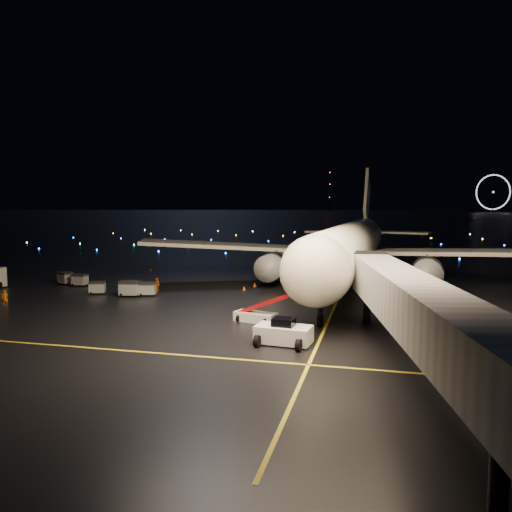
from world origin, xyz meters
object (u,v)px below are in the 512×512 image
object	(u,v)px
crew_a	(5,298)
baggage_cart_0	(148,289)
crew_c	(157,285)
pushback_tug	(284,331)
baggage_cart_2	(97,288)
belt_loader	(256,307)
baggage_cart_3	(80,280)
baggage_cart_4	(65,278)
baggage_cart_1	(129,289)
airliner	(353,220)

from	to	relation	value
crew_a	baggage_cart_0	xyz separation A→B (m)	(12.18, 9.16, -0.03)
crew_a	crew_c	world-z (taller)	crew_c
pushback_tug	baggage_cart_2	bearing A→B (deg)	154.82
belt_loader	baggage_cart_3	size ratio (longest dim) A/B	3.13
baggage_cart_0	crew_c	bearing A→B (deg)	79.62
baggage_cart_2	baggage_cart_4	size ratio (longest dim) A/B	0.92
belt_loader	crew_a	distance (m)	27.94
baggage_cart_2	baggage_cart_4	bearing A→B (deg)	126.55
pushback_tug	crew_a	bearing A→B (deg)	173.55
baggage_cart_0	baggage_cart_4	bearing A→B (deg)	146.08
baggage_cart_1	baggage_cart_2	size ratio (longest dim) A/B	1.21
baggage_cart_0	crew_a	bearing A→B (deg)	-157.47
belt_loader	airliner	bearing A→B (deg)	89.70
crew_c	baggage_cart_3	world-z (taller)	crew_c
baggage_cart_1	baggage_cart_2	world-z (taller)	baggage_cart_1
pushback_tug	baggage_cart_0	distance (m)	25.60
airliner	pushback_tug	size ratio (longest dim) A/B	14.26
crew_a	baggage_cart_1	bearing A→B (deg)	-4.78
airliner	crew_a	size ratio (longest dim) A/B	36.64
airliner	crew_c	xyz separation A→B (m)	(-23.29, -13.25, -7.86)
belt_loader	baggage_cart_0	xyz separation A→B (m)	(-15.74, 9.81, -0.61)
baggage_cart_2	baggage_cart_3	size ratio (longest dim) A/B	0.96
baggage_cart_1	baggage_cart_2	bearing A→B (deg)	164.53
baggage_cart_2	belt_loader	bearing A→B (deg)	-42.56
baggage_cart_1	pushback_tug	bearing A→B (deg)	-44.46
baggage_cart_0	baggage_cart_1	size ratio (longest dim) A/B	0.88
pushback_tug	baggage_cart_3	size ratio (longest dim) A/B	2.30
baggage_cart_0	baggage_cart_3	bearing A→B (deg)	145.32
airliner	baggage_cart_2	world-z (taller)	airliner
pushback_tug	belt_loader	world-z (taller)	belt_loader
crew_c	pushback_tug	bearing A→B (deg)	-8.82
pushback_tug	belt_loader	bearing A→B (deg)	126.84
crew_c	baggage_cart_2	world-z (taller)	crew_c
crew_a	baggage_cart_3	bearing A→B (deg)	45.96
pushback_tug	baggage_cart_0	size ratio (longest dim) A/B	2.26
baggage_cart_0	baggage_cart_2	bearing A→B (deg)	168.58
pushback_tug	baggage_cart_4	size ratio (longest dim) A/B	2.21
crew_a	baggage_cart_1	distance (m)	13.19
belt_loader	crew_c	world-z (taller)	belt_loader
baggage_cart_3	baggage_cart_4	size ratio (longest dim) A/B	0.96
baggage_cart_4	belt_loader	bearing A→B (deg)	-2.05
baggage_cart_3	crew_c	bearing A→B (deg)	-6.70
crew_c	baggage_cart_0	xyz separation A→B (m)	(0.22, -3.12, -0.03)
crew_c	baggage_cart_0	distance (m)	3.13
baggage_cart_0	baggage_cart_1	bearing A→B (deg)	-169.19
baggage_cart_2	baggage_cart_4	xyz separation A→B (m)	(-8.32, 5.60, 0.07)
belt_loader	baggage_cart_0	bearing A→B (deg)	163.41
crew_a	baggage_cart_0	world-z (taller)	crew_a
baggage_cart_1	baggage_cart_4	distance (m)	14.32
airliner	belt_loader	bearing A→B (deg)	-102.79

